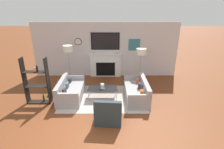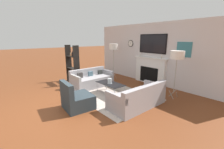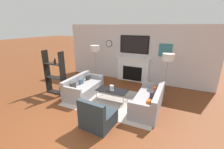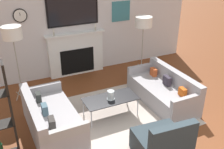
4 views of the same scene
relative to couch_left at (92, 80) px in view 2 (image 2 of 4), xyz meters
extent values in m
plane|color=brown|center=(1.30, -1.98, -0.28)|extent=(60.00, 60.00, 0.00)
cube|color=silver|center=(1.30, 2.44, 1.07)|extent=(7.15, 0.07, 2.70)
cube|color=white|center=(1.30, 2.32, 0.30)|extent=(1.53, 0.16, 1.16)
cube|color=black|center=(1.30, 2.24, 0.13)|extent=(0.95, 0.01, 0.70)
cube|color=white|center=(1.30, 2.30, 0.90)|extent=(1.65, 0.22, 0.04)
cylinder|color=#B2AD9E|center=(0.73, 2.27, 0.97)|extent=(0.04, 0.04, 0.10)
cylinder|color=white|center=(0.73, 2.27, 1.07)|extent=(0.03, 0.03, 0.09)
cylinder|color=#B2AD9E|center=(1.88, 2.27, 0.97)|extent=(0.04, 0.04, 0.10)
cylinder|color=white|center=(1.88, 2.27, 1.07)|extent=(0.03, 0.03, 0.09)
cube|color=black|center=(1.30, 2.39, 1.52)|extent=(1.39, 0.04, 0.83)
cube|color=black|center=(1.30, 2.37, 1.52)|extent=(1.29, 0.01, 0.75)
cylinder|color=black|center=(-0.02, 2.39, 1.50)|extent=(0.34, 0.02, 0.34)
cylinder|color=silver|center=(-0.02, 2.37, 1.50)|extent=(0.29, 0.00, 0.29)
cube|color=black|center=(-0.02, 2.37, 1.54)|extent=(0.01, 0.00, 0.07)
cube|color=teal|center=(2.72, 2.39, 1.35)|extent=(0.56, 0.02, 0.56)
cube|color=#B7A79B|center=(1.30, 0.00, -0.27)|extent=(3.23, 2.22, 0.01)
cube|color=#9B979B|center=(0.04, 0.00, -0.06)|extent=(0.90, 1.75, 0.44)
cube|color=#9B979B|center=(-0.31, -0.01, 0.31)|extent=(0.21, 1.74, 0.30)
cube|color=#9C999E|center=(0.02, 0.82, 0.25)|extent=(0.86, 0.12, 0.18)
cube|color=#9B9896|center=(0.06, -0.81, 0.25)|extent=(0.86, 0.12, 0.18)
cube|color=#2C2E2C|center=(-0.10, 0.51, 0.26)|extent=(0.11, 0.19, 0.18)
cube|color=#445E6C|center=(-0.09, 0.00, 0.26)|extent=(0.10, 0.20, 0.20)
cube|color=#35312F|center=(-0.08, -0.51, 0.27)|extent=(0.12, 0.22, 0.22)
cube|color=#9B979B|center=(2.57, 0.00, -0.07)|extent=(0.82, 1.84, 0.42)
cube|color=#9B979B|center=(2.89, 0.00, 0.30)|extent=(0.17, 1.83, 0.32)
cube|color=#9E989A|center=(2.57, -0.86, 0.23)|extent=(0.81, 0.10, 0.18)
cube|color=#999298|center=(2.56, 0.87, 0.23)|extent=(0.81, 0.10, 0.18)
cube|color=#C05015|center=(2.69, -0.54, 0.23)|extent=(0.11, 0.19, 0.18)
cube|color=#322C37|center=(2.69, 0.00, 0.25)|extent=(0.12, 0.22, 0.21)
cube|color=#BE4F26|center=(2.69, 0.55, 0.23)|extent=(0.11, 0.19, 0.19)
cube|color=#2A353C|center=(1.53, -1.44, -0.07)|extent=(0.87, 0.85, 0.41)
cube|color=#2A353C|center=(1.50, -1.76, 0.35)|extent=(0.81, 0.20, 0.43)
cube|color=black|center=(1.27, 0.00, 0.14)|extent=(1.13, 0.55, 0.02)
cylinder|color=#B7B7BC|center=(0.74, -0.23, -0.07)|extent=(0.02, 0.02, 0.41)
cylinder|color=#B7B7BC|center=(1.79, -0.23, -0.07)|extent=(0.02, 0.02, 0.41)
cylinder|color=#B7B7BC|center=(0.74, 0.23, -0.07)|extent=(0.02, 0.02, 0.41)
cylinder|color=#B7B7BC|center=(1.79, 0.23, -0.07)|extent=(0.02, 0.02, 0.41)
cylinder|color=silver|center=(1.26, -0.02, 0.24)|extent=(0.15, 0.15, 0.19)
cylinder|color=silver|center=(1.26, -0.02, 0.20)|extent=(0.08, 0.08, 0.10)
cylinder|color=silver|center=(1.26, -0.02, 0.16)|extent=(0.17, 0.17, 0.01)
cylinder|color=#9E998E|center=(-0.22, 1.54, -0.14)|extent=(0.09, 0.23, 0.28)
cylinder|color=#9E998E|center=(-0.41, 1.58, -0.14)|extent=(0.17, 0.19, 0.28)
cylinder|color=#9E998E|center=(-0.35, 1.40, -0.14)|extent=(0.23, 0.07, 0.28)
cylinder|color=#9E998E|center=(-0.33, 1.50, 0.60)|extent=(0.02, 0.02, 1.23)
cylinder|color=white|center=(-0.33, 1.50, 1.36)|extent=(0.42, 0.42, 0.28)
cylinder|color=#9E998E|center=(3.04, 1.54, -0.15)|extent=(0.09, 0.23, 0.26)
cylinder|color=#9E998E|center=(2.85, 1.58, -0.15)|extent=(0.17, 0.19, 0.26)
cylinder|color=#9E998E|center=(2.91, 1.40, -0.15)|extent=(0.23, 0.07, 0.26)
cylinder|color=#9E998E|center=(2.93, 1.50, 0.53)|extent=(0.02, 0.02, 1.12)
cylinder|color=white|center=(2.93, 1.50, 1.23)|extent=(0.45, 0.45, 0.27)
cube|color=black|center=(-1.50, -0.34, 0.59)|extent=(0.04, 0.28, 1.74)
cube|color=black|center=(-0.66, -0.34, 0.59)|extent=(0.04, 0.28, 1.74)
cube|color=black|center=(-1.08, -0.34, -0.25)|extent=(0.87, 0.28, 0.02)
cube|color=black|center=(-1.08, -0.34, 0.39)|extent=(0.87, 0.28, 0.01)
cube|color=black|center=(-1.08, -0.34, 0.95)|extent=(0.87, 0.28, 0.02)
cylinder|color=#194223|center=(-0.94, -0.31, -0.13)|extent=(0.06, 0.06, 0.23)
cylinder|color=#194223|center=(-0.94, -0.31, 0.02)|extent=(0.03, 0.03, 0.06)
cylinder|color=black|center=(-0.99, -0.35, 1.05)|extent=(0.07, 0.07, 0.19)
cylinder|color=black|center=(-0.99, -0.35, 1.17)|extent=(0.03, 0.03, 0.05)
ellipsoid|color=tan|center=(-1.05, -0.40, 1.04)|extent=(0.10, 0.10, 0.18)
camera|label=1|loc=(1.63, -6.09, 3.07)|focal=28.00mm
camera|label=2|loc=(5.35, -3.31, 1.76)|focal=24.00mm
camera|label=3|loc=(3.37, -4.50, 2.37)|focal=24.00mm
camera|label=4|loc=(-0.72, -4.24, 2.97)|focal=42.00mm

